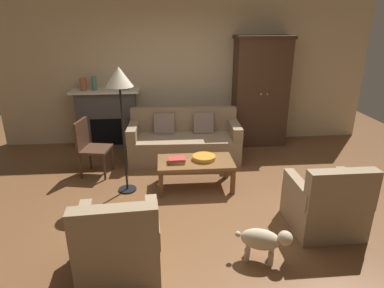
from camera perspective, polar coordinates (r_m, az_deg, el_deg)
The scene contains 16 objects.
ground_plane at distance 4.69m, azimuth 1.41°, elevation -9.62°, with size 9.60×9.60×0.00m, color brown.
back_wall at distance 6.67m, azimuth -0.96°, elevation 12.28°, with size 7.20×0.10×2.80m, color beige.
fireplace at distance 6.66m, azimuth -14.21°, elevation 4.33°, with size 1.26×0.48×1.12m.
armoire at distance 6.65m, azimuth 11.53°, elevation 8.75°, with size 1.06×0.57×2.08m.
couch at distance 5.94m, azimuth -1.33°, elevation 0.47°, with size 1.95×0.92×0.86m.
coffee_table at distance 4.90m, azimuth 0.60°, elevation -3.44°, with size 1.10×0.60×0.42m.
fruit_bowl at distance 4.91m, azimuth 2.07°, elevation -2.33°, with size 0.34×0.34×0.06m, color orange.
book_stack at distance 4.81m, azimuth -2.60°, elevation -2.78°, with size 0.25×0.18×0.07m.
mantel_vase_terracotta at distance 6.58m, azimuth -18.05°, elevation 9.68°, with size 0.12×0.12×0.22m, color #A86042.
mantel_vase_jade at distance 6.53m, azimuth -16.33°, elevation 9.93°, with size 0.10×0.10×0.25m, color slate.
mantel_vase_slate at distance 6.45m, azimuth -11.34°, elevation 9.82°, with size 0.15×0.15×0.16m, color #565B66.
armchair_near_left at distance 3.44m, azimuth -12.33°, elevation -16.46°, with size 0.82×0.82×0.88m.
armchair_near_right at distance 4.27m, azimuth 21.84°, elevation -9.67°, with size 0.78×0.77×0.88m.
side_chair_wooden at distance 5.50m, azimuth -17.08°, elevation -0.02°, with size 0.51×0.51×0.90m.
floor_lamp at distance 4.54m, azimuth -12.24°, elevation 9.84°, with size 0.36×0.36×1.79m.
dog at distance 3.61m, azimuth 12.10°, elevation -15.74°, with size 0.55×0.33×0.39m.
Camera 1 is at (-0.47, -4.03, 2.36)m, focal length 31.28 mm.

